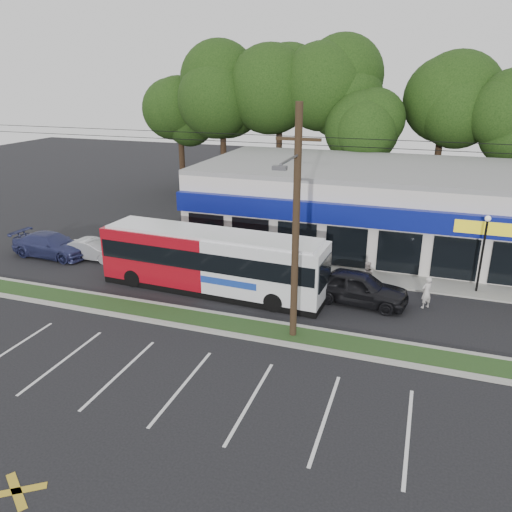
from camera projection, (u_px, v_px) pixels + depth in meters
The scene contains 15 objects.
ground at pixel (222, 336), 22.16m from camera, with size 120.00×120.00×0.00m, color black.
grass_strip at pixel (230, 325), 23.03m from camera, with size 40.00×1.60×0.12m, color #213A17.
curb_south at pixel (223, 333), 22.27m from camera, with size 40.00×0.25×0.14m, color #9E9E93.
curb_north at pixel (237, 317), 23.78m from camera, with size 40.00×0.25×0.14m, color #9E9E93.
sidewalk at pixel (363, 276), 28.60m from camera, with size 32.00×2.20×0.10m, color #9E9E93.
strip_mall at pixel (387, 205), 33.71m from camera, with size 25.00×12.55×5.30m.
utility_pole at pixel (292, 219), 20.27m from camera, with size 50.00×2.77×10.00m.
lamp_post at pixel (484, 245), 25.69m from camera, with size 0.30×0.30×4.25m.
tree_line at pixel (386, 108), 41.16m from camera, with size 46.76×6.76×11.83m.
metrobus at pixel (212, 260), 26.30m from camera, with size 12.36×3.21×3.29m.
car_dark at pixel (358, 287), 25.16m from camera, with size 2.00×4.96×1.69m, color black.
car_silver at pixel (93, 249), 31.26m from camera, with size 1.34×3.85×1.27m, color #A9ADB1.
car_blue at pixel (51, 245), 31.72m from camera, with size 2.12×5.22×1.52m, color navy.
pedestrian_a at pixel (427, 292), 24.61m from camera, with size 0.60×0.39×1.65m, color beige.
pedestrian_b at pixel (366, 276), 26.60m from camera, with size 0.80×0.63×1.66m, color #BEB1AB.
Camera 1 is at (7.85, -18.04, 10.90)m, focal length 35.00 mm.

